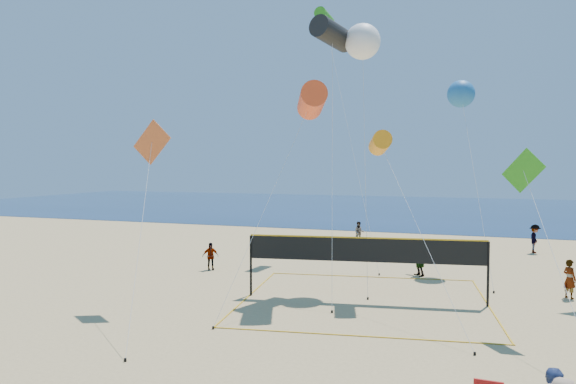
% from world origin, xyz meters
% --- Properties ---
extents(ocean, '(140.00, 50.00, 0.03)m').
position_xyz_m(ocean, '(0.00, 62.00, 0.01)').
color(ocean, '#10294B').
rests_on(ocean, ground).
extents(far_person_0, '(0.92, 0.80, 1.49)m').
position_xyz_m(far_person_0, '(-11.06, 17.54, 0.74)').
color(far_person_0, gray).
rests_on(far_person_0, ground).
extents(far_person_1, '(1.33, 1.57, 1.70)m').
position_xyz_m(far_person_1, '(-0.22, 19.78, 0.85)').
color(far_person_1, gray).
rests_on(far_person_1, ground).
extents(far_person_2, '(0.71, 0.73, 1.68)m').
position_xyz_m(far_person_2, '(6.39, 17.03, 0.84)').
color(far_person_2, gray).
rests_on(far_person_2, ground).
extents(far_person_3, '(0.87, 0.75, 1.54)m').
position_xyz_m(far_person_3, '(-5.73, 30.34, 0.77)').
color(far_person_3, gray).
rests_on(far_person_3, ground).
extents(far_person_4, '(0.86, 1.28, 1.84)m').
position_xyz_m(far_person_4, '(5.89, 29.66, 0.92)').
color(far_person_4, gray).
rests_on(far_person_4, ground).
extents(volleyball_net, '(11.48, 11.35, 2.70)m').
position_xyz_m(volleyball_net, '(-1.77, 13.67, 1.87)').
color(volleyball_net, black).
rests_on(volleyball_net, ground).
extents(kite_0, '(2.78, 7.47, 9.20)m').
position_xyz_m(kite_0, '(-4.17, 13.85, 8.46)').
color(kite_0, '#FF4E20').
rests_on(kite_0, ground).
extents(kite_1, '(2.44, 6.85, 12.62)m').
position_xyz_m(kite_1, '(-4.06, 16.76, 11.91)').
color(kite_1, black).
rests_on(kite_1, ground).
extents(kite_2, '(4.84, 7.58, 7.17)m').
position_xyz_m(kite_2, '(-1.35, 14.66, 6.63)').
color(kite_2, orange).
rests_on(kite_2, ground).
extents(kite_3, '(4.10, 6.43, 7.57)m').
position_xyz_m(kite_3, '(-9.80, 10.12, 6.36)').
color(kite_3, '#DB602A').
rests_on(kite_3, ground).
extents(kite_4, '(2.36, 6.68, 6.32)m').
position_xyz_m(kite_4, '(4.27, 11.19, 5.23)').
color(kite_4, '#2E991C').
rests_on(kite_4, ground).
extents(kite_6, '(2.15, 4.72, 12.50)m').
position_xyz_m(kite_6, '(-2.79, 17.57, 11.63)').
color(kite_6, white).
rests_on(kite_6, ground).
extents(kite_7, '(2.82, 6.96, 10.31)m').
position_xyz_m(kite_7, '(1.54, 22.91, 9.56)').
color(kite_7, '#2168AF').
rests_on(kite_7, ground).
extents(kite_8, '(5.22, 7.03, 15.47)m').
position_xyz_m(kite_8, '(-6.92, 25.22, 14.94)').
color(kite_8, '#2E991C').
rests_on(kite_8, ground).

